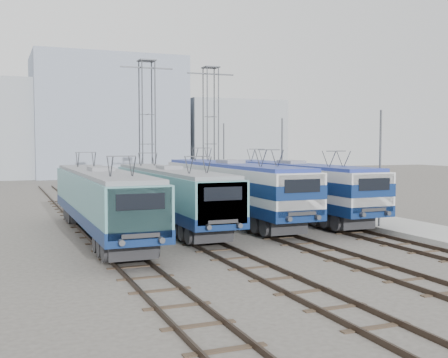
% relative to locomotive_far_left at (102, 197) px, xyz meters
% --- Properties ---
extents(ground, '(160.00, 160.00, 0.00)m').
position_rel_locomotive_far_left_xyz_m(ground, '(6.75, -5.37, -2.22)').
color(ground, '#514C47').
extents(platform, '(4.00, 70.00, 0.30)m').
position_rel_locomotive_far_left_xyz_m(platform, '(16.95, 2.63, -2.07)').
color(platform, '#9E9E99').
rests_on(platform, ground).
extents(locomotive_far_left, '(2.81, 17.76, 3.34)m').
position_rel_locomotive_far_left_xyz_m(locomotive_far_left, '(0.00, 0.00, 0.00)').
color(locomotive_far_left, '#0D2151').
rests_on(locomotive_far_left, ground).
extents(locomotive_center_left, '(2.74, 17.32, 3.26)m').
position_rel_locomotive_far_left_xyz_m(locomotive_center_left, '(4.50, 2.40, -0.05)').
color(locomotive_center_left, '#0D2151').
rests_on(locomotive_center_left, ground).
extents(locomotive_center_right, '(2.94, 18.61, 3.50)m').
position_rel_locomotive_far_left_xyz_m(locomotive_center_right, '(9.00, 3.62, 0.15)').
color(locomotive_center_right, '#0D2151').
rests_on(locomotive_center_right, ground).
extents(locomotive_far_right, '(2.88, 18.20, 3.42)m').
position_rel_locomotive_far_left_xyz_m(locomotive_far_right, '(13.50, 3.62, 0.11)').
color(locomotive_far_right, '#0D2151').
rests_on(locomotive_far_right, ground).
extents(catenary_tower_west, '(4.50, 1.20, 12.00)m').
position_rel_locomotive_far_left_xyz_m(catenary_tower_west, '(6.75, 16.63, 4.43)').
color(catenary_tower_west, '#3F4247').
rests_on(catenary_tower_west, ground).
extents(catenary_tower_east, '(4.50, 1.20, 12.00)m').
position_rel_locomotive_far_left_xyz_m(catenary_tower_east, '(13.25, 18.63, 4.43)').
color(catenary_tower_east, '#3F4247').
rests_on(catenary_tower_east, ground).
extents(mast_front, '(0.12, 0.12, 7.00)m').
position_rel_locomotive_far_left_xyz_m(mast_front, '(15.35, -3.37, 1.28)').
color(mast_front, '#3F4247').
rests_on(mast_front, ground).
extents(mast_mid, '(0.12, 0.12, 7.00)m').
position_rel_locomotive_far_left_xyz_m(mast_mid, '(15.35, 8.63, 1.28)').
color(mast_mid, '#3F4247').
rests_on(mast_mid, ground).
extents(mast_rear, '(0.12, 0.12, 7.00)m').
position_rel_locomotive_far_left_xyz_m(mast_rear, '(15.35, 20.63, 1.28)').
color(mast_rear, '#3F4247').
rests_on(mast_rear, ground).
extents(building_center, '(22.00, 14.00, 18.00)m').
position_rel_locomotive_far_left_xyz_m(building_center, '(10.75, 56.63, 6.78)').
color(building_center, '#8590A6').
rests_on(building_center, ground).
extents(building_east, '(16.00, 12.00, 12.00)m').
position_rel_locomotive_far_left_xyz_m(building_east, '(30.75, 56.63, 3.78)').
color(building_east, '#8F969E').
rests_on(building_east, ground).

